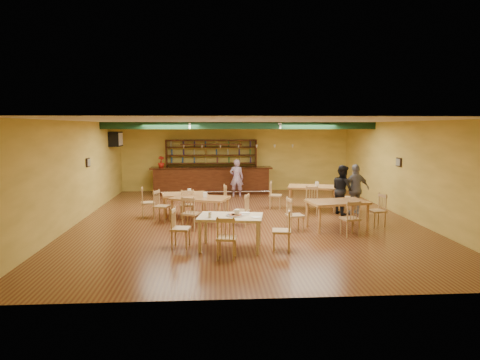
{
  "coord_description": "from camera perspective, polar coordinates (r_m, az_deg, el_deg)",
  "views": [
    {
      "loc": [
        -0.98,
        -12.65,
        2.83
      ],
      "look_at": [
        -0.14,
        0.6,
        1.15
      ],
      "focal_mm": 31.55,
      "sensor_mm": 36.0,
      "label": 1
    }
  ],
  "objects": [
    {
      "name": "track_rail_left",
      "position": [
        16.07,
        -6.6,
        7.56
      ],
      "size": [
        0.05,
        2.5,
        0.05
      ],
      "primitive_type": "cube",
      "color": "white",
      "rests_on": "ceiling"
    },
    {
      "name": "picture_left",
      "position": [
        14.27,
        -19.87,
        2.24
      ],
      "size": [
        0.04,
        0.34,
        0.28
      ],
      "primitive_type": "cube",
      "color": "black",
      "rests_on": "wall_left"
    },
    {
      "name": "pizza_server",
      "position": [
        9.84,
        0.21,
        -4.69
      ],
      "size": [
        0.33,
        0.2,
        0.0
      ],
      "primitive_type": "cube",
      "rotation": [
        0.0,
        0.0,
        -0.38
      ],
      "color": "silver",
      "rests_on": "pizza_tray"
    },
    {
      "name": "ac_unit",
      "position": [
        17.28,
        -16.46,
        5.33
      ],
      "size": [
        0.34,
        0.7,
        0.48
      ],
      "primitive_type": "cube",
      "color": "white",
      "rests_on": "wall_left"
    },
    {
      "name": "parmesan_shaker",
      "position": [
        9.61,
        -4.08,
        -4.77
      ],
      "size": [
        0.08,
        0.08,
        0.11
      ],
      "primitive_type": "cylinder",
      "rotation": [
        0.0,
        0.0,
        -0.16
      ],
      "color": "#EAE5C6",
      "rests_on": "near_table"
    },
    {
      "name": "track_rail_right",
      "position": [
        16.22,
        4.86,
        7.58
      ],
      "size": [
        0.05,
        2.5,
        0.05
      ],
      "primitive_type": "cube",
      "color": "white",
      "rests_on": "ceiling"
    },
    {
      "name": "picture_right",
      "position": [
        14.47,
        20.68,
        2.27
      ],
      "size": [
        0.04,
        0.34,
        0.28
      ],
      "primitive_type": "cube",
      "color": "black",
      "rests_on": "wall_right"
    },
    {
      "name": "napkin_stack",
      "position": [
        10.0,
        0.75,
        -4.5
      ],
      "size": [
        0.21,
        0.16,
        0.03
      ],
      "primitive_type": "cube",
      "rotation": [
        0.0,
        0.0,
        0.06
      ],
      "color": "white",
      "rests_on": "near_table"
    },
    {
      "name": "dining_table_d",
      "position": [
        12.04,
        12.97,
        -4.64
      ],
      "size": [
        1.74,
        1.23,
        0.79
      ],
      "primitive_type": "cube",
      "rotation": [
        0.0,
        0.0,
        0.19
      ],
      "color": "#AE823E",
      "rests_on": "ground"
    },
    {
      "name": "dining_table_a",
      "position": [
        13.68,
        -7.47,
        -3.28
      ],
      "size": [
        1.54,
        1.08,
        0.71
      ],
      "primitive_type": "cube",
      "rotation": [
        0.0,
        0.0,
        0.17
      ],
      "color": "#AE823E",
      "rests_on": "ground"
    },
    {
      "name": "near_table",
      "position": [
        9.87,
        -1.29,
        -7.09
      ],
      "size": [
        1.59,
        1.16,
        0.78
      ],
      "primitive_type": "cube",
      "rotation": [
        0.0,
        0.0,
        -0.16
      ],
      "color": "beige",
      "rests_on": "ground"
    },
    {
      "name": "poinsettia",
      "position": [
        17.99,
        -10.61,
        2.43
      ],
      "size": [
        0.34,
        0.34,
        0.47
      ],
      "primitive_type": "imported",
      "rotation": [
        0.0,
        0.0,
        0.35
      ],
      "color": "#A81B0F",
      "rests_on": "bar_counter"
    },
    {
      "name": "side_plate",
      "position": [
        9.62,
        2.19,
        -5.04
      ],
      "size": [
        0.25,
        0.25,
        0.01
      ],
      "primitive_type": "cylinder",
      "rotation": [
        0.0,
        0.0,
        -0.16
      ],
      "color": "white",
      "rests_on": "near_table"
    },
    {
      "name": "back_bar_hutch",
      "position": [
        18.51,
        -3.88,
        1.96
      ],
      "size": [
        3.95,
        0.4,
        2.28
      ],
      "primitive_type": "cube",
      "color": "black",
      "rests_on": "ground"
    },
    {
      "name": "pizza_tray",
      "position": [
        9.79,
        -0.68,
        -4.81
      ],
      "size": [
        0.41,
        0.41,
        0.01
      ],
      "primitive_type": "cylinder",
      "rotation": [
        0.0,
        0.0,
        0.03
      ],
      "color": "silver",
      "rests_on": "near_table"
    },
    {
      "name": "dining_table_b",
      "position": [
        14.69,
        9.73,
        -2.38
      ],
      "size": [
        1.82,
        1.34,
        0.81
      ],
      "primitive_type": "cube",
      "rotation": [
        0.0,
        0.0,
        -0.25
      ],
      "color": "#AE823E",
      "rests_on": "ground"
    },
    {
      "name": "bar_counter",
      "position": [
        17.94,
        -3.87,
        -0.05
      ],
      "size": [
        5.11,
        0.85,
        1.13
      ],
      "primitive_type": "cube",
      "color": "black",
      "rests_on": "ground"
    },
    {
      "name": "dining_table_c",
      "position": [
        12.41,
        -5.38,
        -4.13
      ],
      "size": [
        1.81,
        1.43,
        0.79
      ],
      "primitive_type": "cube",
      "rotation": [
        0.0,
        0.0,
        -0.35
      ],
      "color": "#AE823E",
      "rests_on": "ground"
    },
    {
      "name": "ceiling_beam",
      "position": [
        15.48,
        0.01,
        7.36
      ],
      "size": [
        10.0,
        0.3,
        0.25
      ],
      "primitive_type": "cube",
      "color": "black",
      "rests_on": "ceiling"
    },
    {
      "name": "patron_right_b",
      "position": [
        14.2,
        15.37,
        -1.21
      ],
      "size": [
        1.01,
        0.57,
        1.63
      ],
      "primitive_type": "imported",
      "rotation": [
        0.0,
        0.0,
        3.33
      ],
      "color": "gray",
      "rests_on": "ground"
    },
    {
      "name": "patron_bar",
      "position": [
        17.12,
        -0.47,
        0.28
      ],
      "size": [
        0.59,
        0.42,
        1.53
      ],
      "primitive_type": "imported",
      "rotation": [
        0.0,
        0.0,
        3.03
      ],
      "color": "#854AA0",
      "rests_on": "ground"
    },
    {
      "name": "floor",
      "position": [
        13.0,
        0.79,
        -5.36
      ],
      "size": [
        12.0,
        12.0,
        0.0
      ],
      "primitive_type": "plane",
      "color": "#592B19",
      "rests_on": "ground"
    },
    {
      "name": "patron_right_a",
      "position": [
        14.08,
        13.68,
        -1.27
      ],
      "size": [
        0.78,
        0.91,
        1.61
      ],
      "primitive_type": "imported",
      "rotation": [
        0.0,
        0.0,
        1.82
      ],
      "color": "black",
      "rests_on": "ground"
    }
  ]
}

